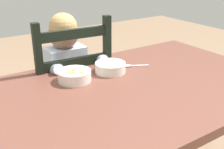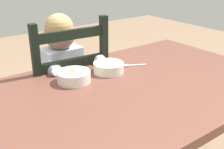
# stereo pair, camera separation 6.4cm
# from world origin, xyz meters

# --- Properties ---
(dining_table) EXTENTS (1.51, 0.88, 0.72)m
(dining_table) POSITION_xyz_m (0.00, 0.00, 0.63)
(dining_table) COLOR brown
(dining_table) RESTS_ON ground
(dining_chair) EXTENTS (0.45, 0.45, 0.98)m
(dining_chair) POSITION_xyz_m (-0.05, 0.49, 0.47)
(dining_chair) COLOR black
(dining_chair) RESTS_ON ground
(child_figure) EXTENTS (0.32, 0.31, 0.98)m
(child_figure) POSITION_xyz_m (-0.04, 0.48, 0.65)
(child_figure) COLOR silver
(child_figure) RESTS_ON ground
(bowl_of_peas) EXTENTS (0.15, 0.15, 0.05)m
(bowl_of_peas) POSITION_xyz_m (0.06, 0.19, 0.75)
(bowl_of_peas) COLOR white
(bowl_of_peas) RESTS_ON dining_table
(bowl_of_carrots) EXTENTS (0.16, 0.16, 0.05)m
(bowl_of_carrots) POSITION_xyz_m (-0.14, 0.19, 0.75)
(bowl_of_carrots) COLOR white
(bowl_of_carrots) RESTS_ON dining_table
(spoon) EXTENTS (0.13, 0.08, 0.01)m
(spoon) POSITION_xyz_m (0.19, 0.20, 0.73)
(spoon) COLOR silver
(spoon) RESTS_ON dining_table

